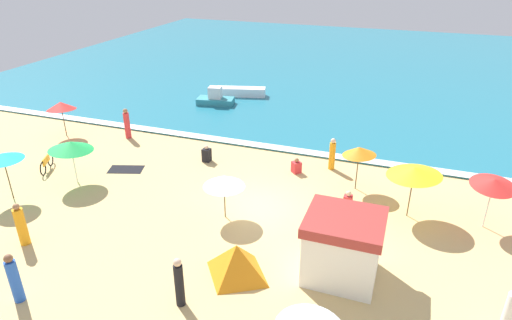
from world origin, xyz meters
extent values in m
plane|color=#D8B775|center=(0.00, 0.00, 0.00)|extent=(60.00, 60.00, 0.00)
cube|color=teal|center=(0.00, 28.00, 0.05)|extent=(60.00, 44.00, 0.10)
cube|color=white|center=(0.00, 6.30, 0.10)|extent=(57.00, 0.70, 0.01)
cube|color=white|center=(4.33, -3.35, 1.03)|extent=(2.44, 2.23, 2.06)
cube|color=#A5332D|center=(4.33, -3.35, 2.24)|extent=(2.62, 2.39, 0.36)
cylinder|color=#4C3823|center=(3.90, 3.16, 1.07)|extent=(0.05, 0.05, 2.14)
cone|color=orange|center=(3.90, 3.16, 1.98)|extent=(1.75, 1.72, 0.54)
cylinder|color=silver|center=(-9.14, -0.84, 1.07)|extent=(0.05, 0.05, 2.14)
cone|color=green|center=(-9.14, -0.84, 1.97)|extent=(2.97, 2.97, 0.59)
cylinder|color=silver|center=(9.39, 1.70, 1.09)|extent=(0.05, 0.05, 2.18)
cone|color=red|center=(9.39, 1.70, 2.08)|extent=(2.09, 2.11, 0.51)
cylinder|color=#4C3823|center=(-1.01, -1.25, 0.97)|extent=(0.05, 0.05, 1.95)
cone|color=white|center=(-1.01, -1.25, 1.75)|extent=(2.45, 2.45, 0.52)
cylinder|color=#4C3823|center=(-13.83, 3.84, 1.06)|extent=(0.05, 0.05, 2.12)
cone|color=red|center=(-13.83, 3.84, 1.94)|extent=(2.41, 2.42, 0.63)
cylinder|color=#4C3823|center=(-10.88, -3.12, 1.12)|extent=(0.05, 0.05, 2.24)
cone|color=#19B7C6|center=(-10.88, -3.12, 2.12)|extent=(2.34, 2.33, 0.36)
cylinder|color=#4C3823|center=(6.37, 1.50, 1.14)|extent=(0.05, 0.05, 2.28)
cone|color=yellow|center=(6.37, 1.50, 2.15)|extent=(2.48, 2.46, 0.54)
pyramid|color=orange|center=(0.89, -4.57, 0.64)|extent=(2.19, 2.06, 1.27)
torus|color=black|center=(-11.74, 0.26, 0.33)|extent=(0.35, 0.68, 0.72)
torus|color=black|center=(-11.30, -0.75, 0.33)|extent=(0.35, 0.68, 0.72)
cube|color=orange|center=(-11.52, -0.25, 0.55)|extent=(0.41, 0.83, 0.36)
cylinder|color=white|center=(9.44, -4.40, 0.78)|extent=(0.51, 0.51, 1.55)
cube|color=red|center=(0.78, 3.85, 0.30)|extent=(0.59, 0.59, 0.60)
sphere|color=#9E6B47|center=(0.78, 3.85, 0.70)|extent=(0.22, 0.22, 0.22)
cube|color=black|center=(-4.14, 3.50, 0.36)|extent=(0.43, 0.43, 0.73)
sphere|color=beige|center=(-4.14, 3.50, 0.82)|extent=(0.21, 0.21, 0.21)
cylinder|color=black|center=(-0.30, -6.53, 0.78)|extent=(0.39, 0.39, 1.57)
sphere|color=beige|center=(-0.30, -6.53, 1.69)|extent=(0.27, 0.27, 0.27)
cylinder|color=orange|center=(-7.63, -5.66, 0.78)|extent=(0.46, 0.46, 1.57)
sphere|color=#9E6B47|center=(-7.63, -5.66, 1.68)|extent=(0.25, 0.25, 0.25)
cylinder|color=orange|center=(2.40, 4.87, 0.74)|extent=(0.36, 0.36, 1.47)
sphere|color=beige|center=(2.40, 4.87, 1.59)|extent=(0.26, 0.26, 0.26)
cylinder|color=blue|center=(-5.40, -8.16, 0.79)|extent=(0.39, 0.39, 1.57)
sphere|color=brown|center=(-5.40, -8.16, 1.70)|extent=(0.28, 0.28, 0.28)
cylinder|color=red|center=(-10.04, 4.86, 0.80)|extent=(0.39, 0.39, 1.60)
sphere|color=#9E6B47|center=(-10.04, 4.86, 1.72)|extent=(0.28, 0.28, 0.28)
cube|color=red|center=(3.82, 1.34, 0.29)|extent=(0.39, 0.39, 0.58)
sphere|color=beige|center=(3.82, 1.34, 0.69)|extent=(0.25, 0.25, 0.25)
cube|color=black|center=(-7.69, 1.15, 0.01)|extent=(1.97, 1.47, 0.01)
cube|color=white|center=(-6.60, 14.73, 0.43)|extent=(3.92, 1.84, 0.65)
cube|color=teal|center=(-7.59, 12.25, 0.33)|extent=(2.82, 1.70, 0.46)
cube|color=silver|center=(-7.59, 12.25, 0.98)|extent=(1.04, 0.90, 0.83)
camera|label=1|loc=(5.76, -16.15, 10.55)|focal=31.33mm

